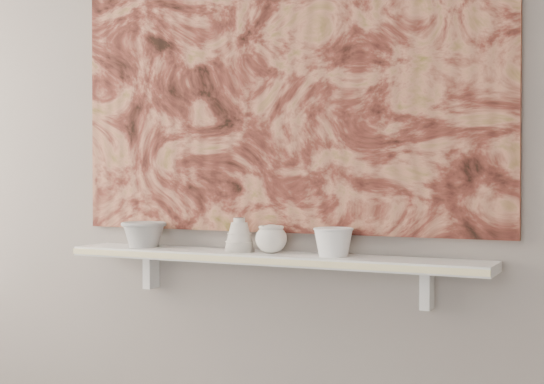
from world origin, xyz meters
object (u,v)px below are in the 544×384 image
Objects in this scene: painting at (279,62)px; bell_vessel at (239,235)px; shelf at (268,258)px; bowl_grey at (144,234)px; cup_cream at (271,239)px; bowl_white at (333,242)px.

bell_vessel is at bearing -141.84° from painting.
bell_vessel reaches higher than shelf.
painting is at bearing 9.64° from bowl_grey.
shelf is 9.02× the size of bowl_grey.
painting reaches higher than cup_cream.
bowl_grey is 0.37m from bell_vessel.
bowl_grey is 1.28× the size of bowl_white.
cup_cream reaches higher than shelf.
cup_cream is at bearing 0.00° from shelf.
shelf is 0.93× the size of painting.
bell_vessel is (-0.10, 0.00, 0.07)m from shelf.
cup_cream is 0.82× the size of bowl_white.
bowl_grey is 1.42× the size of bell_vessel.
cup_cream is at bearing 180.00° from bowl_white.
painting reaches higher than bell_vessel.
bowl_grey is 0.69m from bowl_white.
bowl_grey is (-0.47, -0.08, -0.57)m from painting.
painting is at bearing 98.10° from cup_cream.
bowl_white is (0.22, -0.08, -0.57)m from painting.
bowl_grey is at bearing 180.00° from bowl_white.
painting is 15.17× the size of cup_cream.
painting reaches higher than shelf.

